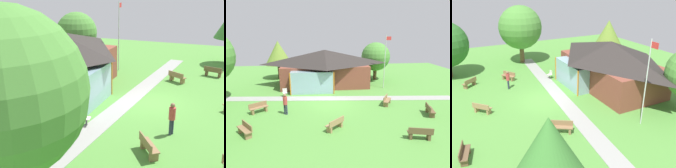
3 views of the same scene
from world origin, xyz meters
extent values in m
plane|color=#54933D|center=(0.00, 0.00, 0.00)|extent=(44.00, 44.00, 0.00)
cube|color=brown|center=(-0.28, 6.88, 1.32)|extent=(10.11, 5.43, 2.63)
pyramid|color=#2D2826|center=(-0.28, 6.88, 3.49)|extent=(11.11, 6.43, 1.71)
cube|color=#8CB2BF|center=(-1.80, 3.56, 1.18)|extent=(4.55, 1.20, 2.37)
cylinder|color=orange|center=(-4.07, 2.96, 1.18)|extent=(0.12, 0.12, 2.37)
cylinder|color=orange|center=(0.48, 2.96, 1.18)|extent=(0.12, 0.12, 2.37)
cube|color=#999993|center=(0.00, 1.44, 0.01)|extent=(24.67, 3.50, 0.03)
cylinder|color=silver|center=(6.52, 4.67, 3.04)|extent=(0.08, 0.08, 6.09)
cube|color=red|center=(6.82, 4.67, 5.74)|extent=(0.60, 0.02, 0.40)
cube|color=brown|center=(7.70, -3.44, 0.45)|extent=(0.82, 1.56, 0.06)
cube|color=brown|center=(7.84, -2.91, 0.20)|extent=(0.43, 0.26, 0.39)
cube|color=brown|center=(7.55, -3.97, 0.20)|extent=(0.43, 0.26, 0.39)
cube|color=brown|center=(7.51, -3.39, 0.66)|extent=(0.45, 1.46, 0.36)
cube|color=olive|center=(-6.13, -1.49, 0.45)|extent=(1.47, 1.24, 0.06)
cube|color=olive|center=(-5.68, -1.17, 0.20)|extent=(0.37, 0.42, 0.39)
cube|color=olive|center=(-6.57, -1.82, 0.20)|extent=(0.37, 0.42, 0.39)
cube|color=olive|center=(-6.24, -1.34, 0.66)|extent=(1.24, 0.94, 0.36)
cube|color=olive|center=(5.03, -0.86, 0.45)|extent=(1.15, 1.51, 0.06)
cube|color=olive|center=(5.32, -0.39, 0.20)|extent=(0.43, 0.34, 0.39)
cube|color=olive|center=(4.75, -1.33, 0.20)|extent=(0.43, 0.34, 0.39)
cube|color=olive|center=(4.87, -0.76, 0.66)|extent=(0.83, 1.32, 0.36)
cube|color=beige|center=(-4.57, 2.44, 0.44)|extent=(0.53, 0.53, 0.04)
cube|color=beige|center=(-4.62, 2.64, 0.66)|extent=(0.44, 0.14, 0.40)
cylinder|color=#4C4C51|center=(-4.57, 2.44, 0.21)|extent=(0.10, 0.10, 0.42)
cylinder|color=#4C4C51|center=(-4.57, 2.44, 0.01)|extent=(0.36, 0.36, 0.02)
cylinder|color=#2D3347|center=(-3.96, -2.03, 0.42)|extent=(0.14, 0.14, 0.85)
cylinder|color=#2D3347|center=(-3.80, -2.10, 0.42)|extent=(0.14, 0.14, 0.85)
cylinder|color=#BF3F3F|center=(-3.88, -2.07, 1.18)|extent=(0.34, 0.34, 0.65)
sphere|color=#846047|center=(-3.88, -2.07, 1.62)|extent=(0.24, 0.24, 0.24)
cylinder|color=brown|center=(6.69, 8.94, 0.86)|extent=(0.47, 0.47, 1.73)
sphere|color=#4C8C38|center=(6.69, 8.94, 3.16)|extent=(3.82, 3.82, 3.82)
sphere|color=#4C8C38|center=(-11.32, 1.70, 4.35)|extent=(5.14, 5.14, 5.14)
camera|label=1|loc=(-17.56, -4.20, 7.27)|focal=46.89mm
camera|label=2|loc=(-1.31, -17.65, 6.62)|focal=32.36mm
camera|label=3|loc=(17.64, -7.03, 9.33)|focal=39.61mm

